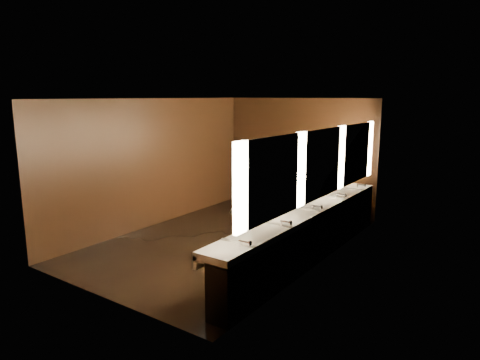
# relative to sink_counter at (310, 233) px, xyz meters

# --- Properties ---
(floor) EXTENTS (6.00, 6.00, 0.00)m
(floor) POSITION_rel_sink_counter_xyz_m (-1.79, 0.00, -0.50)
(floor) COLOR black
(floor) RESTS_ON ground
(ceiling) EXTENTS (4.00, 6.00, 0.02)m
(ceiling) POSITION_rel_sink_counter_xyz_m (-1.79, 0.00, 2.30)
(ceiling) COLOR #2D2D2B
(ceiling) RESTS_ON wall_back
(wall_back) EXTENTS (4.00, 0.02, 2.80)m
(wall_back) POSITION_rel_sink_counter_xyz_m (-1.79, 3.00, 0.90)
(wall_back) COLOR black
(wall_back) RESTS_ON floor
(wall_front) EXTENTS (4.00, 0.02, 2.80)m
(wall_front) POSITION_rel_sink_counter_xyz_m (-1.79, -3.00, 0.90)
(wall_front) COLOR black
(wall_front) RESTS_ON floor
(wall_left) EXTENTS (0.02, 6.00, 2.80)m
(wall_left) POSITION_rel_sink_counter_xyz_m (-3.79, 0.00, 0.90)
(wall_left) COLOR black
(wall_left) RESTS_ON floor
(wall_right) EXTENTS (0.02, 6.00, 2.80)m
(wall_right) POSITION_rel_sink_counter_xyz_m (0.21, 0.00, 0.90)
(wall_right) COLOR black
(wall_right) RESTS_ON floor
(sink_counter) EXTENTS (0.55, 5.40, 1.01)m
(sink_counter) POSITION_rel_sink_counter_xyz_m (0.00, 0.00, 0.00)
(sink_counter) COLOR black
(sink_counter) RESTS_ON floor
(mirror_band) EXTENTS (0.06, 5.03, 1.15)m
(mirror_band) POSITION_rel_sink_counter_xyz_m (0.19, -0.00, 1.25)
(mirror_band) COLOR #FFE3B3
(mirror_band) RESTS_ON wall_right
(person) EXTENTS (0.46, 0.66, 1.70)m
(person) POSITION_rel_sink_counter_xyz_m (-0.74, -1.00, 0.35)
(person) COLOR #8CCBD2
(person) RESTS_ON floor
(trash_bin) EXTENTS (0.38, 0.38, 0.53)m
(trash_bin) POSITION_rel_sink_counter_xyz_m (-0.22, -0.66, -0.23)
(trash_bin) COLOR black
(trash_bin) RESTS_ON floor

